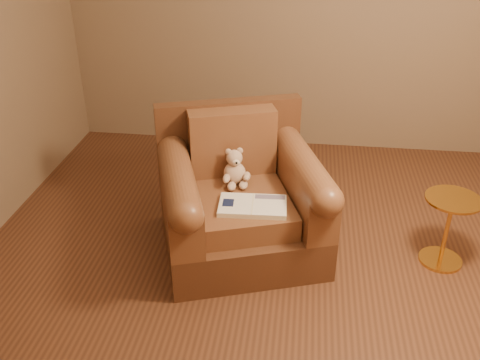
# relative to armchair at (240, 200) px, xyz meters

# --- Properties ---
(floor) EXTENTS (4.00, 4.00, 0.00)m
(floor) POSITION_rel_armchair_xyz_m (0.28, -0.32, -0.35)
(floor) COLOR #57311D
(floor) RESTS_ON ground
(armchair) EXTENTS (1.24, 1.21, 0.89)m
(armchair) POSITION_rel_armchair_xyz_m (0.00, 0.00, 0.00)
(armchair) COLOR #522E1B
(armchair) RESTS_ON floor
(teddy_bear) EXTENTS (0.18, 0.21, 0.25)m
(teddy_bear) POSITION_rel_armchair_xyz_m (-0.04, 0.07, 0.18)
(teddy_bear) COLOR #C8A48C
(teddy_bear) RESTS_ON armchair
(guidebook) EXTENTS (0.42, 0.27, 0.03)m
(guidebook) POSITION_rel_armchair_xyz_m (0.11, -0.22, 0.10)
(guidebook) COLOR beige
(guidebook) RESTS_ON armchair
(side_table) EXTENTS (0.34, 0.34, 0.48)m
(side_table) POSITION_rel_armchair_xyz_m (1.32, -0.03, -0.09)
(side_table) COLOR gold
(side_table) RESTS_ON floor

